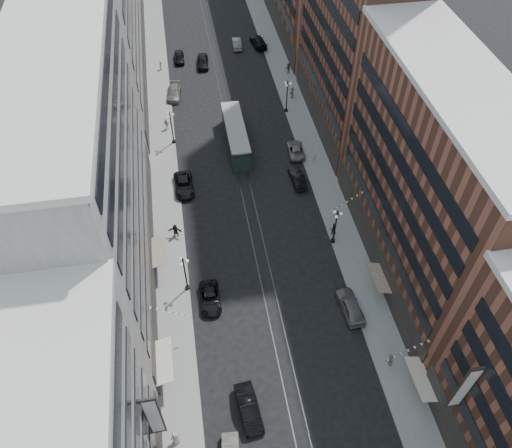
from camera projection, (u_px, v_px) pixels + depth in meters
ground at (230, 117)px, 79.82m from camera, size 220.00×220.00×0.00m
sidewalk_west at (158, 89)px, 85.13m from camera, size 4.00×180.00×0.15m
sidewalk_east at (284, 77)px, 87.60m from camera, size 4.00×180.00×0.15m
rail_west at (218, 84)px, 86.33m from camera, size 0.12×180.00×0.02m
rail_east at (226, 83)px, 86.49m from camera, size 0.12×180.00×0.02m
building_west_mid at (92, 178)px, 49.70m from camera, size 8.00×36.00×28.00m
building_east_mid at (429, 187)px, 51.70m from camera, size 8.00×30.00×24.00m
lamppost_sw_far at (185, 273)px, 55.38m from camera, size 1.03×1.14×5.52m
lamppost_sw_mid at (172, 126)px, 73.19m from camera, size 1.03×1.14×5.52m
lamppost_se_far at (335, 226)px, 60.08m from camera, size 1.03×1.14×5.52m
lamppost_se_mid at (287, 95)px, 78.55m from camera, size 1.03×1.14×5.52m
streetcar at (236, 136)px, 74.04m from camera, size 2.76×12.49×3.45m
car_2 at (210, 298)px, 56.02m from camera, size 2.26×4.84×1.34m
car_4 at (350, 306)px, 55.08m from camera, size 2.42×5.31×1.77m
car_5 at (249, 408)px, 47.47m from camera, size 2.34×5.31×1.70m
pedestrian_1 at (176, 438)px, 45.39m from camera, size 1.05×0.78×1.93m
pedestrian_2 at (159, 244)px, 60.77m from camera, size 0.99×0.62×1.92m
pedestrian_4 at (391, 359)px, 50.54m from camera, size 0.69×1.20×1.94m
car_7 at (184, 185)px, 68.22m from camera, size 2.61×5.46×1.50m
car_8 at (174, 93)px, 83.18m from camera, size 2.83×5.55×1.54m
car_9 at (179, 57)px, 90.84m from camera, size 1.84×4.34×1.46m
car_10 at (298, 178)px, 69.13m from camera, size 1.88×4.73×1.53m
car_11 at (296, 150)px, 73.39m from camera, size 2.53×5.01×1.36m
car_12 at (258, 42)px, 94.50m from camera, size 3.01×5.92×1.65m
car_13 at (203, 61)px, 89.67m from camera, size 2.38×5.06×1.67m
car_14 at (237, 43)px, 94.19m from camera, size 1.89×4.70×1.52m
pedestrian_5 at (175, 230)px, 62.23m from camera, size 1.83×0.97×1.90m
pedestrian_6 at (167, 124)px, 76.96m from camera, size 1.13×0.74×1.78m
pedestrian_7 at (333, 229)px, 62.53m from camera, size 0.91×0.59×1.75m
pedestrian_8 at (314, 157)px, 71.83m from camera, size 0.73×0.65×1.67m
pedestrian_9 at (289, 68)px, 87.58m from camera, size 1.26×0.54×1.94m
pedestrian_extra_0 at (161, 65)px, 88.65m from camera, size 0.46×0.76×1.51m
pedestrian_extra_1 at (292, 92)px, 82.70m from camera, size 1.60×1.66×1.93m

